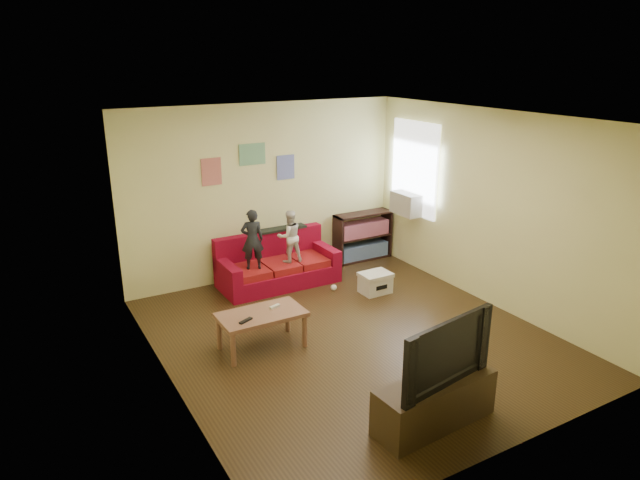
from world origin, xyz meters
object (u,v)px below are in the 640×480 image
sofa (277,267)px  tv_stand (435,402)px  television (438,349)px  file_box (375,283)px  coffee_table (261,318)px  child_b (289,236)px  bookshelf (363,239)px  child_a (252,239)px

sofa → tv_stand: sofa is taller
sofa → tv_stand: bearing=-93.3°
television → file_box: bearing=55.7°
coffee_table → television: 2.36m
child_b → tv_stand: child_b is taller
child_b → bookshelf: 1.70m
bookshelf → file_box: bookshelf is taller
child_b → file_box: child_b is taller
bookshelf → file_box: (-0.65, -1.31, -0.21)m
sofa → television: television is taller
child_b → bookshelf: child_b is taller
sofa → tv_stand: 3.94m
child_b → tv_stand: (-0.38, -3.77, -0.54)m
coffee_table → bookshelf: size_ratio=0.99×
sofa → file_box: bearing=-44.1°
coffee_table → child_b: bearing=53.3°
child_b → bookshelf: size_ratio=0.78×
child_b → television: size_ratio=0.69×
child_a → television: child_a is taller
file_box → child_b: bearing=136.4°
coffee_table → television: bearing=-69.6°
child_a → bookshelf: child_a is taller
child_b → child_a: bearing=4.4°
bookshelf → child_a: bearing=-169.7°
child_a → television: (0.22, -3.77, -0.02)m
sofa → television: 3.97m
coffee_table → sofa: bearing=59.3°
child_b → file_box: (0.95, -0.91, -0.62)m
child_a → television: 3.78m
child_b → sofa: bearing=-43.0°
child_b → bookshelf: bearing=-161.5°
television → sofa: bearing=77.2°
bookshelf → child_b: bearing=-165.9°
tv_stand → television: (0.00, 0.00, 0.57)m
child_a → sofa: bearing=-143.3°
file_box → sofa: bearing=135.9°
sofa → file_box: 1.54m
child_a → bookshelf: (2.20, 0.40, -0.46)m
file_box → television: bearing=-114.9°
tv_stand → television: 0.57m
child_a → tv_stand: bearing=110.4°
tv_stand → television: size_ratio=1.08×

